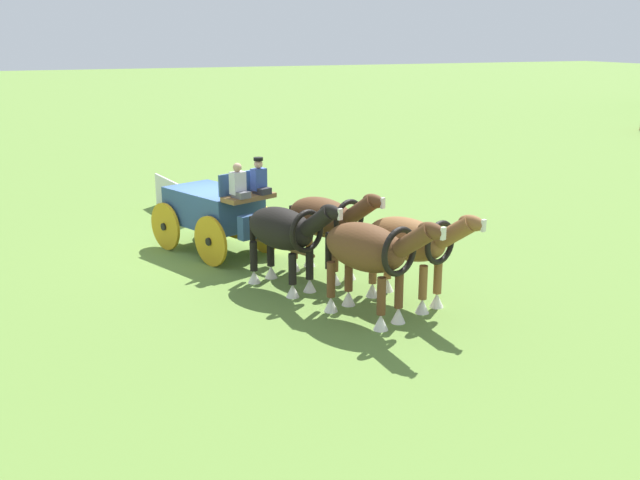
{
  "coord_description": "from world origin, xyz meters",
  "views": [
    {
      "loc": [
        18.74,
        -4.58,
        5.69
      ],
      "look_at": [
        4.03,
        1.44,
        1.2
      ],
      "focal_mm": 41.16,
      "sensor_mm": 36.0,
      "label": 1
    }
  ],
  "objects_px": {
    "draft_horse_rear_off": "(285,232)",
    "draft_horse_lead_near": "(411,243)",
    "draft_horse_lead_off": "(370,251)",
    "show_wagon": "(217,209)",
    "draft_horse_rear_near": "(326,220)"
  },
  "relations": [
    {
      "from": "draft_horse_lead_off",
      "to": "draft_horse_lead_near",
      "type": "bearing_deg",
      "value": 111.4
    },
    {
      "from": "show_wagon",
      "to": "draft_horse_lead_off",
      "type": "xyz_separation_m",
      "value": [
        5.85,
        1.65,
        0.27
      ]
    },
    {
      "from": "show_wagon",
      "to": "draft_horse_lead_near",
      "type": "bearing_deg",
      "value": 27.99
    },
    {
      "from": "draft_horse_rear_near",
      "to": "draft_horse_lead_off",
      "type": "xyz_separation_m",
      "value": [
        2.89,
        -0.24,
        0.05
      ]
    },
    {
      "from": "draft_horse_rear_off",
      "to": "draft_horse_lead_off",
      "type": "bearing_deg",
      "value": 21.86
    },
    {
      "from": "draft_horse_rear_near",
      "to": "draft_horse_lead_off",
      "type": "bearing_deg",
      "value": -4.76
    },
    {
      "from": "draft_horse_rear_off",
      "to": "draft_horse_lead_off",
      "type": "distance_m",
      "value": 2.6
    },
    {
      "from": "draft_horse_rear_off",
      "to": "show_wagon",
      "type": "bearing_deg",
      "value": -168.81
    },
    {
      "from": "draft_horse_rear_off",
      "to": "draft_horse_lead_near",
      "type": "xyz_separation_m",
      "value": [
        1.93,
        2.18,
        0.01
      ]
    },
    {
      "from": "draft_horse_rear_near",
      "to": "draft_horse_lead_off",
      "type": "distance_m",
      "value": 2.9
    },
    {
      "from": "draft_horse_lead_near",
      "to": "show_wagon",
      "type": "bearing_deg",
      "value": -152.01
    },
    {
      "from": "draft_horse_rear_off",
      "to": "draft_horse_lead_off",
      "type": "xyz_separation_m",
      "value": [
        2.41,
        0.97,
        0.09
      ]
    },
    {
      "from": "show_wagon",
      "to": "draft_horse_lead_off",
      "type": "distance_m",
      "value": 6.09
    },
    {
      "from": "show_wagon",
      "to": "draft_horse_rear_off",
      "type": "height_order",
      "value": "show_wagon"
    },
    {
      "from": "show_wagon",
      "to": "draft_horse_lead_near",
      "type": "xyz_separation_m",
      "value": [
        5.38,
        2.86,
        0.19
      ]
    }
  ]
}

